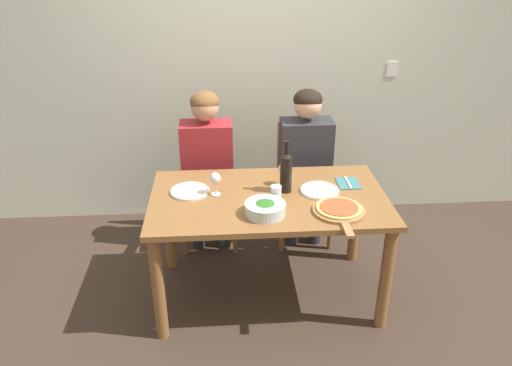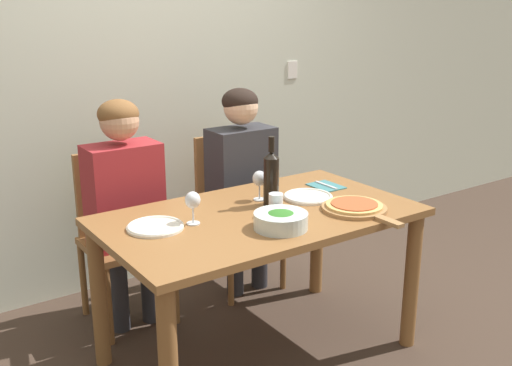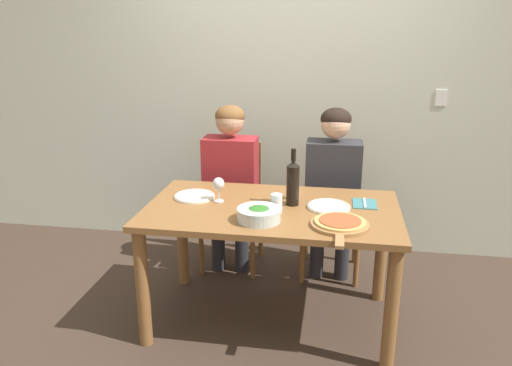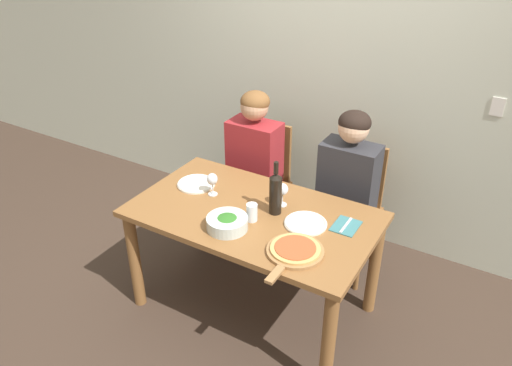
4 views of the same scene
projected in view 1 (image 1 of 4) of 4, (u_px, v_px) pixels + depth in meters
ground_plane at (267, 292)px, 3.44m from camera, size 40.00×40.00×0.00m
back_wall at (255, 58)px, 3.91m from camera, size 10.00×0.06×2.70m
dining_table at (268, 213)px, 3.16m from camera, size 1.48×0.85×0.75m
chair_left at (209, 180)px, 3.88m from camera, size 0.42×0.42×0.93m
chair_right at (302, 177)px, 3.93m from camera, size 0.42×0.42×0.93m
person_woman at (207, 157)px, 3.67m from camera, size 0.47×0.51×1.23m
person_man at (306, 154)px, 3.72m from camera, size 0.47×0.51×1.23m
wine_bottle at (286, 171)px, 3.11m from camera, size 0.08×0.08×0.34m
broccoli_bowl at (265, 208)px, 2.89m from camera, size 0.24×0.24×0.08m
dinner_plate_left at (190, 191)px, 3.15m from camera, size 0.25×0.25×0.02m
dinner_plate_right at (319, 190)px, 3.16m from camera, size 0.25×0.25×0.02m
pizza_on_board at (339, 210)px, 2.92m from camera, size 0.31×0.45×0.04m
wine_glass_left at (215, 180)px, 3.08m from camera, size 0.07×0.07×0.15m
wine_glass_right at (284, 170)px, 3.21m from camera, size 0.07×0.07×0.15m
water_tumbler at (276, 194)px, 3.02m from camera, size 0.07×0.07×0.11m
fork_on_napkin at (348, 183)px, 3.27m from camera, size 0.14×0.18×0.01m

